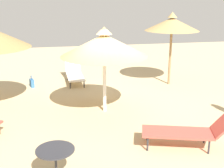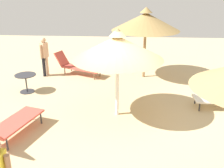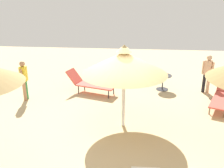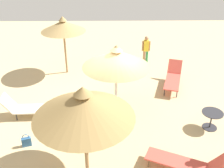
{
  "view_description": "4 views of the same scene",
  "coord_description": "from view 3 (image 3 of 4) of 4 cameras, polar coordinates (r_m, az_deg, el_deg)",
  "views": [
    {
      "loc": [
        -8.65,
        1.73,
        3.42
      ],
      "look_at": [
        -0.69,
        0.16,
        0.98
      ],
      "focal_mm": 47.08,
      "sensor_mm": 36.0,
      "label": 1
    },
    {
      "loc": [
        0.04,
        -6.92,
        3.79
      ],
      "look_at": [
        -0.44,
        0.31,
        0.97
      ],
      "focal_mm": 43.26,
      "sensor_mm": 36.0,
      "label": 2
    },
    {
      "loc": [
        6.72,
        0.67,
        3.92
      ],
      "look_at": [
        -0.97,
        -0.11,
        1.13
      ],
      "focal_mm": 39.97,
      "sensor_mm": 36.0,
      "label": 3
    },
    {
      "loc": [
        0.02,
        9.38,
        6.02
      ],
      "look_at": [
        -0.12,
        0.82,
        1.26
      ],
      "focal_mm": 42.77,
      "sensor_mm": 36.0,
      "label": 4
    }
  ],
  "objects": [
    {
      "name": "person_standing_center",
      "position": [
        10.99,
        21.0,
        2.65
      ],
      "size": [
        0.32,
        0.42,
        1.62
      ],
      "color": "tan",
      "rests_on": "ground"
    },
    {
      "name": "parasol_umbrella_back",
      "position": [
        7.26,
        2.77,
        4.88
      ],
      "size": [
        2.57,
        2.57,
        2.58
      ],
      "color": "white",
      "rests_on": "ground"
    },
    {
      "name": "ground",
      "position": [
        7.83,
        0.07,
        -10.59
      ],
      "size": [
        24.0,
        24.0,
        0.1
      ],
      "primitive_type": "cube",
      "color": "tan"
    },
    {
      "name": "lounge_chair_front",
      "position": [
        10.1,
        23.82,
        -2.48
      ],
      "size": [
        2.17,
        1.38,
        0.88
      ],
      "color": "#CC4C3F",
      "rests_on": "ground"
    },
    {
      "name": "person_standing_edge",
      "position": [
        10.15,
        -19.5,
        1.2
      ],
      "size": [
        0.44,
        0.22,
        1.56
      ],
      "color": "#A57554",
      "rests_on": "ground"
    },
    {
      "name": "side_table_round",
      "position": [
        10.96,
        11.54,
        0.99
      ],
      "size": [
        0.74,
        0.74,
        0.65
      ],
      "color": "#2D2D33",
      "rests_on": "ground"
    },
    {
      "name": "lounge_chair_far_left",
      "position": [
        10.43,
        -5.13,
        0.24
      ],
      "size": [
        1.2,
        2.17,
        0.92
      ],
      "color": "#CC4C3F",
      "rests_on": "ground"
    }
  ]
}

